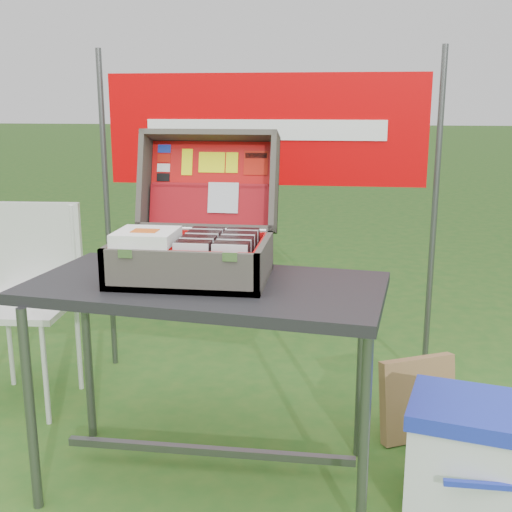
# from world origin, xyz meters

# --- Properties ---
(ground) EXTENTS (80.00, 80.00, 0.00)m
(ground) POSITION_xyz_m (0.00, 0.00, 0.00)
(ground) COLOR #295D1D
(ground) RESTS_ON ground
(table) EXTENTS (1.35, 0.79, 0.80)m
(table) POSITION_xyz_m (-0.09, 0.05, 0.40)
(table) COLOR black
(table) RESTS_ON ground
(table_top) EXTENTS (1.35, 0.79, 0.04)m
(table_top) POSITION_xyz_m (-0.09, 0.05, 0.78)
(table_top) COLOR black
(table_top) RESTS_ON ground
(table_leg_fl) EXTENTS (0.04, 0.04, 0.76)m
(table_leg_fl) POSITION_xyz_m (-0.67, -0.21, 0.38)
(table_leg_fl) COLOR #59595B
(table_leg_fl) RESTS_ON ground
(table_leg_fr) EXTENTS (0.04, 0.04, 0.76)m
(table_leg_fr) POSITION_xyz_m (0.49, -0.21, 0.38)
(table_leg_fr) COLOR #59595B
(table_leg_fr) RESTS_ON ground
(table_leg_bl) EXTENTS (0.04, 0.04, 0.76)m
(table_leg_bl) POSITION_xyz_m (-0.67, 0.31, 0.38)
(table_leg_bl) COLOR #59595B
(table_leg_bl) RESTS_ON ground
(table_leg_br) EXTENTS (0.04, 0.04, 0.76)m
(table_leg_br) POSITION_xyz_m (0.49, 0.31, 0.38)
(table_leg_br) COLOR #59595B
(table_leg_br) RESTS_ON ground
(table_brace) EXTENTS (1.13, 0.03, 0.03)m
(table_brace) POSITION_xyz_m (-0.09, 0.05, 0.12)
(table_brace) COLOR #59595B
(table_brace) RESTS_ON ground
(suitcase) EXTENTS (0.56, 0.56, 0.51)m
(suitcase) POSITION_xyz_m (-0.14, 0.14, 1.06)
(suitcase) COLOR #564F43
(suitcase) RESTS_ON table
(suitcase_base_bottom) EXTENTS (0.56, 0.40, 0.02)m
(suitcase_base_bottom) POSITION_xyz_m (-0.14, 0.08, 0.81)
(suitcase_base_bottom) COLOR #564F43
(suitcase_base_bottom) RESTS_ON table_top
(suitcase_base_wall_front) EXTENTS (0.56, 0.02, 0.15)m
(suitcase_base_wall_front) POSITION_xyz_m (-0.14, -0.11, 0.87)
(suitcase_base_wall_front) COLOR #564F43
(suitcase_base_wall_front) RESTS_ON table_top
(suitcase_base_wall_back) EXTENTS (0.56, 0.02, 0.15)m
(suitcase_base_wall_back) POSITION_xyz_m (-0.14, 0.27, 0.87)
(suitcase_base_wall_back) COLOR #564F43
(suitcase_base_wall_back) RESTS_ON table_top
(suitcase_base_wall_left) EXTENTS (0.02, 0.40, 0.15)m
(suitcase_base_wall_left) POSITION_xyz_m (-0.41, 0.08, 0.87)
(suitcase_base_wall_left) COLOR #564F43
(suitcase_base_wall_left) RESTS_ON table_top
(suitcase_base_wall_right) EXTENTS (0.02, 0.40, 0.15)m
(suitcase_base_wall_right) POSITION_xyz_m (0.12, 0.08, 0.87)
(suitcase_base_wall_right) COLOR #564F43
(suitcase_base_wall_right) RESTS_ON table_top
(suitcase_liner_floor) EXTENTS (0.51, 0.35, 0.01)m
(suitcase_liner_floor) POSITION_xyz_m (-0.14, 0.08, 0.82)
(suitcase_liner_floor) COLOR red
(suitcase_liner_floor) RESTS_ON suitcase_base_bottom
(suitcase_latch_left) EXTENTS (0.05, 0.01, 0.03)m
(suitcase_latch_left) POSITION_xyz_m (-0.32, -0.12, 0.94)
(suitcase_latch_left) COLOR silver
(suitcase_latch_left) RESTS_ON suitcase_base_wall_front
(suitcase_latch_right) EXTENTS (0.05, 0.01, 0.03)m
(suitcase_latch_right) POSITION_xyz_m (0.04, -0.12, 0.94)
(suitcase_latch_right) COLOR silver
(suitcase_latch_right) RESTS_ON suitcase_base_wall_front
(suitcase_hinge) EXTENTS (0.50, 0.02, 0.02)m
(suitcase_hinge) POSITION_xyz_m (-0.14, 0.28, 0.95)
(suitcase_hinge) COLOR silver
(suitcase_hinge) RESTS_ON suitcase_base_wall_back
(suitcase_lid_back) EXTENTS (0.56, 0.13, 0.39)m
(suitcase_lid_back) POSITION_xyz_m (-0.14, 0.47, 1.10)
(suitcase_lid_back) COLOR #564F43
(suitcase_lid_back) RESTS_ON suitcase_base_wall_back
(suitcase_lid_rim_far) EXTENTS (0.56, 0.15, 0.06)m
(suitcase_lid_rim_far) POSITION_xyz_m (-0.14, 0.45, 1.30)
(suitcase_lid_rim_far) COLOR #564F43
(suitcase_lid_rim_far) RESTS_ON suitcase_lid_back
(suitcase_lid_rim_near) EXTENTS (0.56, 0.15, 0.06)m
(suitcase_lid_rim_near) POSITION_xyz_m (-0.14, 0.35, 0.94)
(suitcase_lid_rim_near) COLOR #564F43
(suitcase_lid_rim_near) RESTS_ON suitcase_lid_back
(suitcase_lid_rim_left) EXTENTS (0.02, 0.25, 0.42)m
(suitcase_lid_rim_left) POSITION_xyz_m (-0.41, 0.40, 1.12)
(suitcase_lid_rim_left) COLOR #564F43
(suitcase_lid_rim_left) RESTS_ON suitcase_lid_back
(suitcase_lid_rim_right) EXTENTS (0.02, 0.25, 0.42)m
(suitcase_lid_rim_right) POSITION_xyz_m (0.12, 0.40, 1.12)
(suitcase_lid_rim_right) COLOR #564F43
(suitcase_lid_rim_right) RESTS_ON suitcase_lid_back
(suitcase_lid_liner) EXTENTS (0.51, 0.10, 0.34)m
(suitcase_lid_liner) POSITION_xyz_m (-0.14, 0.45, 1.11)
(suitcase_lid_liner) COLOR red
(suitcase_lid_liner) RESTS_ON suitcase_lid_back
(suitcase_liner_wall_front) EXTENTS (0.51, 0.01, 0.13)m
(suitcase_liner_wall_front) POSITION_xyz_m (-0.14, -0.09, 0.88)
(suitcase_liner_wall_front) COLOR red
(suitcase_liner_wall_front) RESTS_ON suitcase_base_bottom
(suitcase_liner_wall_back) EXTENTS (0.51, 0.01, 0.13)m
(suitcase_liner_wall_back) POSITION_xyz_m (-0.14, 0.25, 0.88)
(suitcase_liner_wall_back) COLOR red
(suitcase_liner_wall_back) RESTS_ON suitcase_base_bottom
(suitcase_liner_wall_left) EXTENTS (0.01, 0.35, 0.13)m
(suitcase_liner_wall_left) POSITION_xyz_m (-0.40, 0.08, 0.88)
(suitcase_liner_wall_left) COLOR red
(suitcase_liner_wall_left) RESTS_ON suitcase_base_bottom
(suitcase_liner_wall_right) EXTENTS (0.01, 0.35, 0.13)m
(suitcase_liner_wall_right) POSITION_xyz_m (0.11, 0.08, 0.88)
(suitcase_liner_wall_right) COLOR red
(suitcase_liner_wall_right) RESTS_ON suitcase_base_bottom
(suitcase_lid_pocket) EXTENTS (0.49, 0.07, 0.16)m
(suitcase_lid_pocket) POSITION_xyz_m (-0.14, 0.41, 1.02)
(suitcase_lid_pocket) COLOR maroon
(suitcase_lid_pocket) RESTS_ON suitcase_lid_liner
(suitcase_pocket_edge) EXTENTS (0.48, 0.02, 0.02)m
(suitcase_pocket_edge) POSITION_xyz_m (-0.14, 0.43, 1.10)
(suitcase_pocket_edge) COLOR maroon
(suitcase_pocket_edge) RESTS_ON suitcase_lid_pocket
(suitcase_pocket_cd) EXTENTS (0.12, 0.04, 0.12)m
(suitcase_pocket_cd) POSITION_xyz_m (-0.08, 0.40, 1.06)
(suitcase_pocket_cd) COLOR silver
(suitcase_pocket_cd) RESTS_ON suitcase_lid_pocket
(lid_sticker_cc_a) EXTENTS (0.05, 0.01, 0.03)m
(lid_sticker_cc_a) POSITION_xyz_m (-0.35, 0.48, 1.25)
(lid_sticker_cc_a) COLOR #1933B2
(lid_sticker_cc_a) RESTS_ON suitcase_lid_liner
(lid_sticker_cc_b) EXTENTS (0.05, 0.01, 0.03)m
(lid_sticker_cc_b) POSITION_xyz_m (-0.35, 0.47, 1.21)
(lid_sticker_cc_b) COLOR red
(lid_sticker_cc_b) RESTS_ON suitcase_lid_liner
(lid_sticker_cc_c) EXTENTS (0.05, 0.01, 0.03)m
(lid_sticker_cc_c) POSITION_xyz_m (-0.35, 0.46, 1.17)
(lid_sticker_cc_c) COLOR white
(lid_sticker_cc_c) RESTS_ON suitcase_lid_liner
(lid_sticker_cc_d) EXTENTS (0.05, 0.01, 0.03)m
(lid_sticker_cc_d) POSITION_xyz_m (-0.35, 0.45, 1.13)
(lid_sticker_cc_d) COLOR black
(lid_sticker_cc_d) RESTS_ON suitcase_lid_liner
(lid_card_neon_tall) EXTENTS (0.04, 0.03, 0.11)m
(lid_card_neon_tall) POSITION_xyz_m (-0.25, 0.47, 1.19)
(lid_card_neon_tall) COLOR #F2F90E
(lid_card_neon_tall) RESTS_ON suitcase_lid_liner
(lid_card_neon_main) EXTENTS (0.11, 0.03, 0.08)m
(lid_card_neon_main) POSITION_xyz_m (-0.14, 0.47, 1.19)
(lid_card_neon_main) COLOR #F2F90E
(lid_card_neon_main) RESTS_ON suitcase_lid_liner
(lid_card_neon_small) EXTENTS (0.05, 0.03, 0.08)m
(lid_card_neon_small) POSITION_xyz_m (-0.06, 0.47, 1.19)
(lid_card_neon_small) COLOR #F2F90E
(lid_card_neon_small) RESTS_ON suitcase_lid_liner
(lid_sticker_band) EXTENTS (0.10, 0.03, 0.10)m
(lid_sticker_band) POSITION_xyz_m (0.04, 0.47, 1.19)
(lid_sticker_band) COLOR red
(lid_sticker_band) RESTS_ON suitcase_lid_liner
(lid_sticker_band_bar) EXTENTS (0.09, 0.01, 0.02)m
(lid_sticker_band_bar) POSITION_xyz_m (0.04, 0.48, 1.22)
(lid_sticker_band_bar) COLOR black
(lid_sticker_band_bar) RESTS_ON suitcase_lid_liner
(cd_left_0) EXTENTS (0.12, 0.01, 0.14)m
(cd_left_0) POSITION_xyz_m (-0.11, -0.07, 0.90)
(cd_left_0) COLOR silver
(cd_left_0) RESTS_ON suitcase_liner_floor
(cd_left_1) EXTENTS (0.12, 0.01, 0.14)m
(cd_left_1) POSITION_xyz_m (-0.11, -0.05, 0.90)
(cd_left_1) COLOR black
(cd_left_1) RESTS_ON suitcase_liner_floor
(cd_left_2) EXTENTS (0.12, 0.01, 0.14)m
(cd_left_2) POSITION_xyz_m (-0.11, -0.03, 0.90)
(cd_left_2) COLOR black
(cd_left_2) RESTS_ON suitcase_liner_floor
(cd_left_3) EXTENTS (0.12, 0.01, 0.14)m
(cd_left_3) POSITION_xyz_m (-0.11, -0.01, 0.90)
(cd_left_3) COLOR black
(cd_left_3) RESTS_ON suitcase_liner_floor
(cd_left_4) EXTENTS (0.12, 0.01, 0.14)m
(cd_left_4) POSITION_xyz_m (-0.11, 0.02, 0.90)
(cd_left_4) COLOR silver
(cd_left_4) RESTS_ON suitcase_liner_floor
(cd_left_5) EXTENTS (0.12, 0.01, 0.14)m
(cd_left_5) POSITION_xyz_m (-0.11, 0.04, 0.90)
(cd_left_5) COLOR black
(cd_left_5) RESTS_ON suitcase_liner_floor
(cd_left_6) EXTENTS (0.12, 0.01, 0.14)m
(cd_left_6) POSITION_xyz_m (-0.11, 0.06, 0.90)
(cd_left_6) COLOR black
(cd_left_6) RESTS_ON suitcase_liner_floor
(cd_left_7) EXTENTS (0.12, 0.01, 0.14)m
(cd_left_7) POSITION_xyz_m (-0.11, 0.08, 0.90)
(cd_left_7) COLOR black
(cd_left_7) RESTS_ON suitcase_liner_floor
(cd_left_8) EXTENTS (0.12, 0.01, 0.14)m
(cd_left_8) POSITION_xyz_m (-0.11, 0.10, 0.90)
(cd_left_8) COLOR silver
(cd_left_8) RESTS_ON suitcase_liner_floor
(cd_left_9) EXTENTS (0.12, 0.01, 0.14)m
(cd_left_9) POSITION_xyz_m (-0.11, 0.13, 0.90)
(cd_left_9) COLOR black
(cd_left_9) RESTS_ON suitcase_liner_floor
(cd_left_10) EXTENTS (0.12, 0.01, 0.14)m
(cd_left_10) POSITION_xyz_m (-0.11, 0.15, 0.90)
(cd_left_10) COLOR black
(cd_left_10) RESTS_ON suitcase_liner_floor
(cd_left_11) EXTENTS (0.12, 0.01, 0.14)m
(cd_left_11) POSITION_xyz_m (-0.11, 0.17, 0.90)
(cd_left_11) COLOR black
(cd_left_11) RESTS_ON suitcase_liner_floor
(cd_left_12) EXTENTS (0.12, 0.01, 0.14)m
(cd_left_12) POSITION_xyz_m (-0.11, 0.19, 0.90)
(cd_left_12) COLOR silver
(cd_left_12) RESTS_ON suitcase_liner_floor
(cd_left_13) EXTENTS (0.12, 0.01, 0.14)m
(cd_left_13) POSITION_xyz_m (-0.11, 0.21, 0.90)
(cd_left_13) COLOR black
(cd_left_13) RESTS_ON suitcase_liner_floor
(cd_left_14) EXTENTS (0.12, 0.01, 0.14)m
(cd_left_14) POSITION_xyz_m (-0.11, 0.24, 0.90)
(cd_left_14) COLOR black
(cd_left_14) RESTS_ON suitcase_liner_floor
(cd_right_0) EXTENTS (0.12, 0.01, 0.14)m
(cd_right_0) POSITION_xyz_m (0.03, -0.07, 0.90)
(cd_right_0) COLOR silver
(cd_right_0) RESTS_ON suitcase_liner_floor
(cd_right_1) EXTENTS (0.12, 0.01, 0.14)m
(cd_right_1) POSITION_xyz_m (0.03, -0.05, 0.90)
(cd_right_1) COLOR black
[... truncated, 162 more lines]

